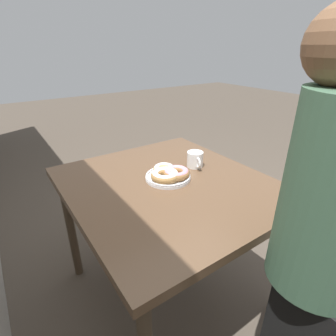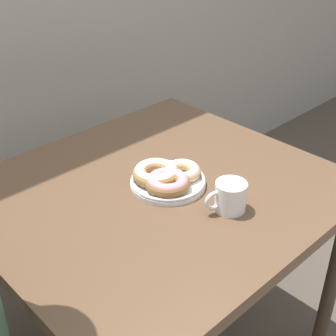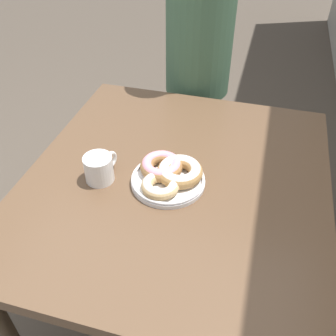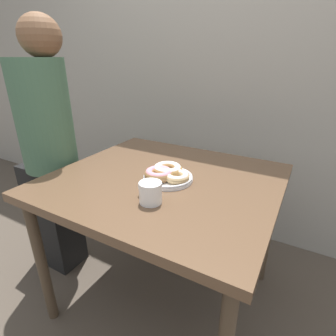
# 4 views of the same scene
# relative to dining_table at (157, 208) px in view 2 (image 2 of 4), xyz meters

# --- Properties ---
(dining_table) EXTENTS (1.03, 0.93, 0.75)m
(dining_table) POSITION_rel_dining_table_xyz_m (0.00, 0.00, 0.00)
(dining_table) COLOR brown
(dining_table) RESTS_ON ground_plane
(donut_plate) EXTENTS (0.25, 0.25, 0.06)m
(donut_plate) POSITION_rel_dining_table_xyz_m (0.02, -0.02, 0.11)
(donut_plate) COLOR white
(donut_plate) RESTS_ON dining_table
(coffee_mug) EXTENTS (0.12, 0.09, 0.09)m
(coffee_mug) POSITION_rel_dining_table_xyz_m (0.07, -0.22, 0.12)
(coffee_mug) COLOR white
(coffee_mug) RESTS_ON dining_table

